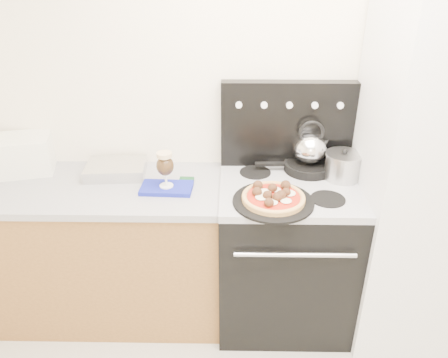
{
  "coord_description": "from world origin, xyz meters",
  "views": [
    {
      "loc": [
        -0.24,
        -0.93,
        2.06
      ],
      "look_at": [
        -0.28,
        1.05,
        1.02
      ],
      "focal_mm": 35.0,
      "sensor_mm": 36.0,
      "label": 1
    }
  ],
  "objects_px": {
    "oven_mitt": "(167,188)",
    "pizza": "(273,196)",
    "fridge": "(421,184)",
    "pizza_pan": "(273,201)",
    "base_cabinet": "(101,253)",
    "beer_glass": "(165,169)",
    "skillet": "(308,167)",
    "stock_pot": "(343,167)",
    "tea_kettle": "(310,146)",
    "toaster_oven": "(21,154)",
    "stove_body": "(284,256)"
  },
  "relations": [
    {
      "from": "skillet",
      "to": "tea_kettle",
      "type": "xyz_separation_m",
      "value": [
        -0.0,
        0.0,
        0.13
      ]
    },
    {
      "from": "toaster_oven",
      "to": "pizza_pan",
      "type": "relative_size",
      "value": 0.81
    },
    {
      "from": "pizza",
      "to": "tea_kettle",
      "type": "bearing_deg",
      "value": 57.85
    },
    {
      "from": "oven_mitt",
      "to": "pizza_pan",
      "type": "height_order",
      "value": "pizza_pan"
    },
    {
      "from": "oven_mitt",
      "to": "tea_kettle",
      "type": "relative_size",
      "value": 1.3
    },
    {
      "from": "stove_body",
      "to": "stock_pot",
      "type": "xyz_separation_m",
      "value": [
        0.3,
        0.09,
        0.55
      ]
    },
    {
      "from": "pizza",
      "to": "tea_kettle",
      "type": "xyz_separation_m",
      "value": [
        0.23,
        0.37,
        0.12
      ]
    },
    {
      "from": "beer_glass",
      "to": "toaster_oven",
      "type": "bearing_deg",
      "value": 165.74
    },
    {
      "from": "base_cabinet",
      "to": "oven_mitt",
      "type": "bearing_deg",
      "value": -6.95
    },
    {
      "from": "skillet",
      "to": "tea_kettle",
      "type": "height_order",
      "value": "tea_kettle"
    },
    {
      "from": "pizza_pan",
      "to": "skillet",
      "type": "relative_size",
      "value": 1.49
    },
    {
      "from": "base_cabinet",
      "to": "beer_glass",
      "type": "distance_m",
      "value": 0.74
    },
    {
      "from": "base_cabinet",
      "to": "fridge",
      "type": "distance_m",
      "value": 1.88
    },
    {
      "from": "base_cabinet",
      "to": "tea_kettle",
      "type": "distance_m",
      "value": 1.4
    },
    {
      "from": "base_cabinet",
      "to": "skillet",
      "type": "relative_size",
      "value": 5.21
    },
    {
      "from": "beer_glass",
      "to": "skillet",
      "type": "height_order",
      "value": "beer_glass"
    },
    {
      "from": "skillet",
      "to": "toaster_oven",
      "type": "bearing_deg",
      "value": 179.66
    },
    {
      "from": "base_cabinet",
      "to": "oven_mitt",
      "type": "xyz_separation_m",
      "value": [
        0.43,
        -0.05,
        0.48
      ]
    },
    {
      "from": "fridge",
      "to": "pizza_pan",
      "type": "height_order",
      "value": "fridge"
    },
    {
      "from": "skillet",
      "to": "oven_mitt",
      "type": "bearing_deg",
      "value": -165.15
    },
    {
      "from": "skillet",
      "to": "stock_pot",
      "type": "height_order",
      "value": "stock_pot"
    },
    {
      "from": "toaster_oven",
      "to": "pizza",
      "type": "xyz_separation_m",
      "value": [
        1.44,
        -0.38,
        -0.05
      ]
    },
    {
      "from": "oven_mitt",
      "to": "beer_glass",
      "type": "xyz_separation_m",
      "value": [
        0.0,
        0.0,
        0.11
      ]
    },
    {
      "from": "toaster_oven",
      "to": "stove_body",
      "type": "bearing_deg",
      "value": -21.23
    },
    {
      "from": "oven_mitt",
      "to": "stove_body",
      "type": "bearing_deg",
      "value": 2.39
    },
    {
      "from": "tea_kettle",
      "to": "pizza_pan",
      "type": "bearing_deg",
      "value": -103.51
    },
    {
      "from": "oven_mitt",
      "to": "pizza_pan",
      "type": "relative_size",
      "value": 0.67
    },
    {
      "from": "stove_body",
      "to": "beer_glass",
      "type": "xyz_separation_m",
      "value": [
        -0.67,
        -0.03,
        0.59
      ]
    },
    {
      "from": "pizza_pan",
      "to": "tea_kettle",
      "type": "distance_m",
      "value": 0.46
    },
    {
      "from": "pizza_pan",
      "to": "fridge",
      "type": "bearing_deg",
      "value": 11.35
    },
    {
      "from": "stove_body",
      "to": "pizza",
      "type": "bearing_deg",
      "value": -119.36
    },
    {
      "from": "stock_pot",
      "to": "oven_mitt",
      "type": "bearing_deg",
      "value": -173.1
    },
    {
      "from": "stove_body",
      "to": "toaster_oven",
      "type": "height_order",
      "value": "toaster_oven"
    },
    {
      "from": "base_cabinet",
      "to": "toaster_oven",
      "type": "distance_m",
      "value": 0.74
    },
    {
      "from": "skillet",
      "to": "tea_kettle",
      "type": "relative_size",
      "value": 1.3
    },
    {
      "from": "oven_mitt",
      "to": "skillet",
      "type": "height_order",
      "value": "skillet"
    },
    {
      "from": "base_cabinet",
      "to": "fridge",
      "type": "relative_size",
      "value": 0.76
    },
    {
      "from": "fridge",
      "to": "toaster_oven",
      "type": "height_order",
      "value": "fridge"
    },
    {
      "from": "toaster_oven",
      "to": "oven_mitt",
      "type": "relative_size",
      "value": 1.21
    },
    {
      "from": "fridge",
      "to": "oven_mitt",
      "type": "relative_size",
      "value": 6.84
    },
    {
      "from": "stove_body",
      "to": "beer_glass",
      "type": "distance_m",
      "value": 0.89
    },
    {
      "from": "skillet",
      "to": "stock_pot",
      "type": "distance_m",
      "value": 0.2
    },
    {
      "from": "fridge",
      "to": "pizza_pan",
      "type": "distance_m",
      "value": 0.82
    },
    {
      "from": "base_cabinet",
      "to": "toaster_oven",
      "type": "height_order",
      "value": "toaster_oven"
    },
    {
      "from": "base_cabinet",
      "to": "stove_body",
      "type": "height_order",
      "value": "stove_body"
    },
    {
      "from": "stove_body",
      "to": "skillet",
      "type": "distance_m",
      "value": 0.55
    },
    {
      "from": "oven_mitt",
      "to": "pizza",
      "type": "xyz_separation_m",
      "value": [
        0.57,
        -0.16,
        0.04
      ]
    },
    {
      "from": "oven_mitt",
      "to": "fridge",
      "type": "bearing_deg",
      "value": 0.13
    },
    {
      "from": "fridge",
      "to": "pizza_pan",
      "type": "xyz_separation_m",
      "value": [
        -0.8,
        -0.16,
        -0.02
      ]
    },
    {
      "from": "base_cabinet",
      "to": "pizza_pan",
      "type": "xyz_separation_m",
      "value": [
        1.0,
        -0.21,
        0.5
      ]
    }
  ]
}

